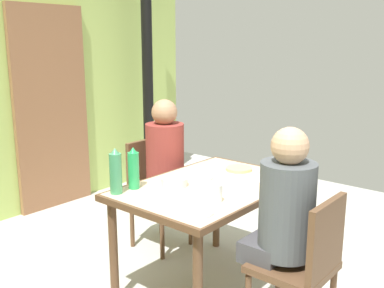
% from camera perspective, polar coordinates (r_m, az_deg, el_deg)
% --- Properties ---
extents(door_wooden, '(0.80, 0.05, 2.00)m').
position_cam_1_polar(door_wooden, '(4.65, -17.48, 4.29)').
color(door_wooden, '#926041').
rests_on(door_wooden, ground_plane).
extents(stove_pipe_column, '(0.12, 0.12, 2.67)m').
position_cam_1_polar(stove_pipe_column, '(5.07, -5.70, 9.30)').
color(stove_pipe_column, black).
rests_on(stove_pipe_column, ground_plane).
extents(dining_table, '(1.22, 0.83, 0.74)m').
position_cam_1_polar(dining_table, '(2.96, 2.24, -6.70)').
color(dining_table, brown).
rests_on(dining_table, ground_plane).
extents(chair_near_diner, '(0.40, 0.40, 0.87)m').
position_cam_1_polar(chair_near_diner, '(2.53, 14.22, -14.49)').
color(chair_near_diner, brown).
rests_on(chair_near_diner, ground_plane).
extents(chair_far_diner, '(0.40, 0.40, 0.87)m').
position_cam_1_polar(chair_far_diner, '(3.67, -4.80, -5.38)').
color(chair_far_diner, brown).
rests_on(chair_far_diner, ground_plane).
extents(person_near_diner, '(0.30, 0.37, 0.77)m').
position_cam_1_polar(person_near_diner, '(2.47, 11.73, -7.85)').
color(person_near_diner, '#47474E').
rests_on(person_near_diner, ground_plane).
extents(person_far_diner, '(0.30, 0.37, 0.77)m').
position_cam_1_polar(person_far_diner, '(3.50, -3.30, -1.43)').
color(person_far_diner, brown).
rests_on(person_far_diner, ground_plane).
extents(water_bottle_green_near, '(0.07, 0.07, 0.27)m').
position_cam_1_polar(water_bottle_green_near, '(2.85, -7.47, -3.20)').
color(water_bottle_green_near, '#28A059').
rests_on(water_bottle_green_near, dining_table).
extents(water_bottle_green_far, '(0.08, 0.08, 0.29)m').
position_cam_1_polar(water_bottle_green_far, '(2.77, -9.72, -3.57)').
color(water_bottle_green_far, '#3F9263').
rests_on(water_bottle_green_far, dining_table).
extents(serving_bowl_center, '(0.17, 0.17, 0.05)m').
position_cam_1_polar(serving_bowl_center, '(2.90, -2.25, -4.84)').
color(serving_bowl_center, silver).
rests_on(serving_bowl_center, dining_table).
extents(dinner_plate_near_left, '(0.21, 0.21, 0.01)m').
position_cam_1_polar(dinner_plate_near_left, '(3.06, 8.07, -4.40)').
color(dinner_plate_near_left, white).
rests_on(dinner_plate_near_left, dining_table).
extents(dinner_plate_near_right, '(0.20, 0.20, 0.01)m').
position_cam_1_polar(dinner_plate_near_right, '(3.07, 0.80, -4.26)').
color(dinner_plate_near_right, white).
rests_on(dinner_plate_near_right, dining_table).
extents(dinner_plate_far_center, '(0.22, 0.22, 0.01)m').
position_cam_1_polar(dinner_plate_far_center, '(2.46, 0.23, -8.67)').
color(dinner_plate_far_center, white).
rests_on(dinner_plate_far_center, dining_table).
extents(drinking_glass_by_near_diner, '(0.06, 0.06, 0.10)m').
position_cam_1_polar(drinking_glass_by_near_diner, '(2.61, 3.23, -6.29)').
color(drinking_glass_by_near_diner, silver).
rests_on(drinking_glass_by_near_diner, dining_table).
extents(bread_plate_sliced, '(0.19, 0.19, 0.02)m').
position_cam_1_polar(bread_plate_sliced, '(3.26, 6.00, -3.19)').
color(bread_plate_sliced, '#DBB77A').
rests_on(bread_plate_sliced, dining_table).
extents(cutlery_knife_near, '(0.10, 0.13, 0.00)m').
position_cam_1_polar(cutlery_knife_near, '(3.50, 3.50, -2.19)').
color(cutlery_knife_near, silver).
rests_on(cutlery_knife_near, dining_table).
extents(cutlery_fork_near, '(0.13, 0.09, 0.00)m').
position_cam_1_polar(cutlery_fork_near, '(3.28, 1.85, -3.18)').
color(cutlery_fork_near, silver).
rests_on(cutlery_fork_near, dining_table).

